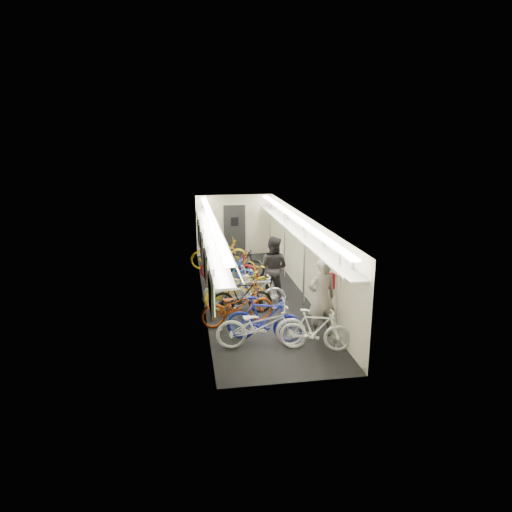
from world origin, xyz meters
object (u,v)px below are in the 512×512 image
object	(u,v)px
bicycle_1	(264,319)
passenger_mid	(273,268)
bicycle_0	(261,325)
passenger_near	(322,298)
backpack	(331,281)

from	to	relation	value
bicycle_1	passenger_mid	bearing A→B (deg)	3.43
passenger_mid	bicycle_0	bearing A→B (deg)	108.51
bicycle_0	passenger_near	distance (m)	1.58
passenger_mid	backpack	bearing A→B (deg)	144.56
bicycle_0	bicycle_1	size ratio (longest dim) A/B	1.12
bicycle_1	passenger_near	size ratio (longest dim) A/B	0.93
passenger_mid	backpack	world-z (taller)	passenger_mid
bicycle_1	backpack	bearing A→B (deg)	-61.05
bicycle_1	backpack	distance (m)	1.85
bicycle_0	passenger_mid	xyz separation A→B (m)	(0.89, 3.11, 0.40)
passenger_mid	backpack	distance (m)	2.66
passenger_near	passenger_mid	distance (m)	2.84
passenger_near	bicycle_1	bearing A→B (deg)	-8.16
bicycle_0	passenger_near	xyz separation A→B (m)	(1.48, 0.33, 0.44)
bicycle_0	backpack	xyz separation A→B (m)	(1.79, 0.63, 0.75)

